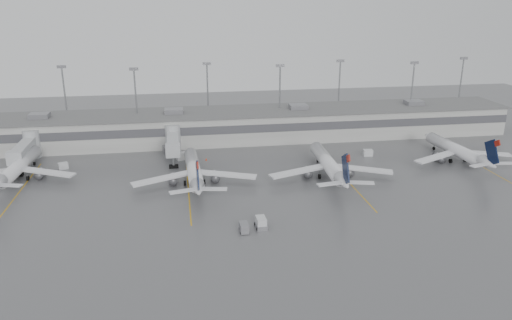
{
  "coord_description": "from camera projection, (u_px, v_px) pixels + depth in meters",
  "views": [
    {
      "loc": [
        -18.78,
        -77.52,
        39.54
      ],
      "look_at": [
        -2.59,
        24.0,
        5.0
      ],
      "focal_mm": 35.0,
      "sensor_mm": 36.0,
      "label": 1
    }
  ],
  "objects": [
    {
      "name": "jet_bridge_right",
      "position": [
        173.0,
        141.0,
        126.46
      ],
      "size": [
        4.0,
        17.2,
        7.0
      ],
      "color": "#ACAFB2",
      "rests_on": "ground"
    },
    {
      "name": "terminal",
      "position": [
        246.0,
        125.0,
        140.9
      ],
      "size": [
        152.0,
        17.0,
        9.45
      ],
      "color": "#9D9D98",
      "rests_on": "ground"
    },
    {
      "name": "stand_markings",
      "position": [
        268.0,
        181.0,
        110.42
      ],
      "size": [
        105.25,
        40.0,
        0.01
      ],
      "color": "#D4980C",
      "rests_on": "ground"
    },
    {
      "name": "cone_a",
      "position": [
        9.0,
        180.0,
        109.95
      ],
      "size": [
        0.5,
        0.5,
        0.79
      ],
      "primitive_type": "cone",
      "color": "#FF3405",
      "rests_on": "ground"
    },
    {
      "name": "jet_bridge_left",
      "position": [
        27.0,
        147.0,
        121.24
      ],
      "size": [
        4.0,
        17.2,
        7.0
      ],
      "color": "#ACAFB2",
      "rests_on": "ground"
    },
    {
      "name": "cone_b",
      "position": [
        206.0,
        159.0,
        123.75
      ],
      "size": [
        0.41,
        0.41,
        0.66
      ],
      "primitive_type": "cone",
      "color": "#FF3405",
      "rests_on": "ground"
    },
    {
      "name": "gse_uld_c",
      "position": [
        368.0,
        153.0,
        127.13
      ],
      "size": [
        2.43,
        1.74,
        1.63
      ],
      "primitive_type": "cube",
      "rotation": [
        0.0,
        0.0,
        -0.09
      ],
      "color": "silver",
      "rests_on": "ground"
    },
    {
      "name": "cone_d",
      "position": [
        481.0,
        154.0,
        127.49
      ],
      "size": [
        0.39,
        0.39,
        0.62
      ],
      "primitive_type": "cone",
      "color": "#FF3405",
      "rests_on": "ground"
    },
    {
      "name": "baggage_cart",
      "position": [
        244.0,
        228.0,
        86.53
      ],
      "size": [
        1.56,
        2.61,
        1.65
      ],
      "rotation": [
        0.0,
        0.0,
        0.03
      ],
      "color": "slate",
      "rests_on": "ground"
    },
    {
      "name": "ground",
      "position": [
        292.0,
        229.0,
        87.96
      ],
      "size": [
        260.0,
        260.0,
        0.0
      ],
      "primitive_type": "plane",
      "color": "#4F4F51",
      "rests_on": "ground"
    },
    {
      "name": "cone_c",
      "position": [
        323.0,
        161.0,
        122.3
      ],
      "size": [
        0.37,
        0.37,
        0.6
      ],
      "primitive_type": "cone",
      "color": "#FF3405",
      "rests_on": "ground"
    },
    {
      "name": "baggage_tug",
      "position": [
        261.0,
        224.0,
        88.15
      ],
      "size": [
        2.09,
        3.14,
        1.98
      ],
      "rotation": [
        0.0,
        0.0,
        0.03
      ],
      "color": "silver",
      "rests_on": "ground"
    },
    {
      "name": "jet_mid_left",
      "position": [
        194.0,
        171.0,
        107.69
      ],
      "size": [
        27.0,
        30.27,
        9.79
      ],
      "rotation": [
        0.0,
        0.0,
        0.03
      ],
      "color": "silver",
      "rests_on": "ground"
    },
    {
      "name": "jet_far_right",
      "position": [
        458.0,
        150.0,
        122.01
      ],
      "size": [
        25.94,
        29.16,
        9.43
      ],
      "rotation": [
        0.0,
        0.0,
        0.07
      ],
      "color": "silver",
      "rests_on": "ground"
    },
    {
      "name": "gse_uld_b",
      "position": [
        182.0,
        156.0,
        124.17
      ],
      "size": [
        3.0,
        2.42,
        1.85
      ],
      "primitive_type": "cube",
      "rotation": [
        0.0,
        0.0,
        0.29
      ],
      "color": "silver",
      "rests_on": "ground"
    },
    {
      "name": "jet_far_left",
      "position": [
        17.0,
        168.0,
        109.94
      ],
      "size": [
        26.15,
        29.39,
        9.51
      ],
      "rotation": [
        0.0,
        0.0,
        -0.07
      ],
      "color": "silver",
      "rests_on": "ground"
    },
    {
      "name": "light_masts",
      "position": [
        243.0,
        93.0,
        143.81
      ],
      "size": [
        142.4,
        8.0,
        20.6
      ],
      "color": "gray",
      "rests_on": "ground"
    },
    {
      "name": "gse_loader",
      "position": [
        167.0,
        150.0,
        128.96
      ],
      "size": [
        2.53,
        3.42,
        1.93
      ],
      "primitive_type": "cube",
      "rotation": [
        0.0,
        0.0,
        0.21
      ],
      "color": "slate",
      "rests_on": "ground"
    },
    {
      "name": "jet_mid_right",
      "position": [
        329.0,
        164.0,
        111.34
      ],
      "size": [
        27.95,
        31.38,
        10.15
      ],
      "rotation": [
        0.0,
        0.0,
        -0.05
      ],
      "color": "silver",
      "rests_on": "ground"
    },
    {
      "name": "gse_uld_a",
      "position": [
        63.0,
        166.0,
        117.65
      ],
      "size": [
        2.53,
        2.14,
        1.52
      ],
      "primitive_type": "cube",
      "rotation": [
        0.0,
        0.0,
        0.38
      ],
      "color": "silver",
      "rests_on": "ground"
    }
  ]
}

